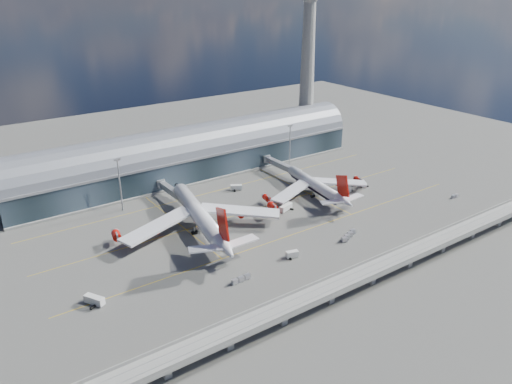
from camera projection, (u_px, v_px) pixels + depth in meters
ground at (278, 226)px, 219.78m from camera, size 500.00×500.00×0.00m
taxi_lines at (250, 209)px, 236.46m from camera, size 200.00×80.12×0.01m
terminal at (193, 155)px, 274.21m from camera, size 200.00×30.00×28.00m
control_tower at (308, 66)px, 307.16m from camera, size 19.00×19.00×103.00m
guideway at (373, 270)px, 176.21m from camera, size 220.00×8.50×7.20m
floodlight_mast_left at (120, 183)px, 229.58m from camera, size 3.00×0.70×25.70m
floodlight_mast_right at (290, 146)px, 282.36m from camera, size 3.00×0.70×25.70m
airliner_left at (200, 216)px, 213.08m from camera, size 73.50×77.40×23.72m
airliner_right at (316, 186)px, 250.03m from camera, size 57.18×59.81×19.00m
jet_bridge_left at (170, 190)px, 244.12m from camera, size 4.40×28.00×7.25m
jet_bridge_right at (280, 165)px, 277.70m from camera, size 4.40×32.00×7.25m
service_truck_0 at (94, 300)px, 166.08m from camera, size 5.68×7.43×2.99m
service_truck_1 at (292, 254)px, 194.16m from camera, size 5.19×3.38×2.77m
service_truck_2 at (286, 207)px, 234.18m from camera, size 8.30×4.80×2.90m
service_truck_3 at (363, 184)px, 261.62m from camera, size 4.52×5.90×2.69m
service_truck_4 at (347, 188)px, 256.04m from camera, size 3.69×5.71×3.05m
service_truck_5 at (236, 187)px, 257.15m from camera, size 6.12×4.86×2.80m
cargo_train_0 at (241, 279)px, 178.82m from camera, size 8.04×2.03×1.78m
cargo_train_1 at (349, 236)px, 209.48m from camera, size 10.96×5.75×1.85m
cargo_train_2 at (455, 196)px, 248.26m from camera, size 4.54×1.89×1.50m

